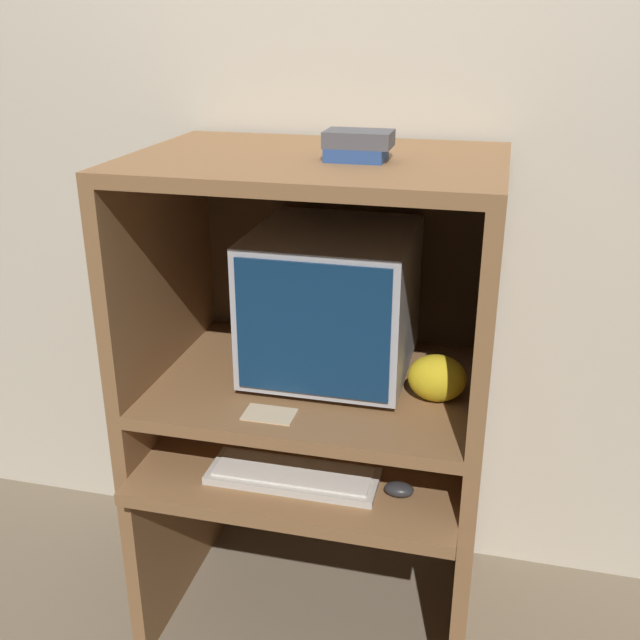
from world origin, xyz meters
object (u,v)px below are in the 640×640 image
object	(u,v)px
crt_monitor	(333,300)
mouse	(399,489)
keyboard	(293,476)
book_stack	(358,145)
snack_bag	(437,378)

from	to	relation	value
crt_monitor	mouse	distance (m)	0.54
keyboard	book_stack	bearing A→B (deg)	59.65
mouse	snack_bag	distance (m)	0.30
crt_monitor	keyboard	distance (m)	0.48
book_stack	crt_monitor	bearing A→B (deg)	129.59
crt_monitor	snack_bag	xyz separation A→B (m)	(0.30, -0.11, -0.15)
keyboard	snack_bag	bearing A→B (deg)	28.77
keyboard	snack_bag	distance (m)	0.45
keyboard	mouse	distance (m)	0.28
mouse	book_stack	distance (m)	0.86
book_stack	mouse	bearing A→B (deg)	-50.99
keyboard	book_stack	size ratio (longest dim) A/B	2.77
crt_monitor	snack_bag	distance (m)	0.36
keyboard	snack_bag	xyz separation A→B (m)	(0.34, 0.19, 0.23)
snack_bag	book_stack	world-z (taller)	book_stack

